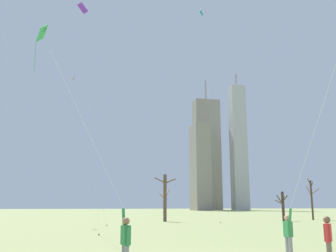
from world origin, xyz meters
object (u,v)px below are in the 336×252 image
(kite_flyer_midfield_center_blue, at_px, (312,160))
(bare_tree_rightmost, at_px, (312,198))
(distant_kite_high_overhead_purple, at_px, (84,31))
(bare_tree_right_of_center, at_px, (165,196))
(bystander_far_off_by_trees, at_px, (328,240))
(kite_flyer_far_back_green, at_px, (101,181))
(distant_kite_drifting_left_teal, at_px, (204,42))
(bare_tree_leftmost, at_px, (283,205))
(distant_kite_low_near_trees_red, at_px, (78,95))

(kite_flyer_midfield_center_blue, height_order, bare_tree_rightmost, kite_flyer_midfield_center_blue)
(distant_kite_high_overhead_purple, xyz_separation_m, bare_tree_right_of_center, (9.87, 22.25, -10.58))
(bare_tree_rightmost, bearing_deg, bare_tree_right_of_center, -177.39)
(bare_tree_right_of_center, bearing_deg, bystander_far_off_by_trees, -92.60)
(bystander_far_off_by_trees, xyz_separation_m, bare_tree_rightmost, (22.11, 36.86, 2.00))
(kite_flyer_far_back_green, xyz_separation_m, bare_tree_right_of_center, (8.67, 34.28, 0.26))
(distant_kite_drifting_left_teal, bearing_deg, bare_tree_rightmost, 26.76)
(distant_kite_drifting_left_teal, distance_m, bare_tree_right_of_center, 19.15)
(bare_tree_leftmost, bearing_deg, kite_flyer_far_back_green, -125.73)
(kite_flyer_midfield_center_blue, relative_size, bare_tree_right_of_center, 3.21)
(distant_kite_drifting_left_teal, bearing_deg, bare_tree_leftmost, 27.92)
(bystander_far_off_by_trees, distance_m, bare_tree_right_of_center, 36.02)
(bare_tree_right_of_center, distance_m, bare_tree_leftmost, 14.94)
(bare_tree_right_of_center, xyz_separation_m, bare_tree_rightmost, (20.48, 0.93, -0.10))
(kite_flyer_far_back_green, relative_size, kite_flyer_midfield_center_blue, 0.61)
(kite_flyer_far_back_green, relative_size, bare_tree_leftmost, 3.08)
(distant_kite_low_near_trees_red, bearing_deg, kite_flyer_far_back_green, -85.76)
(kite_flyer_midfield_center_blue, distance_m, bare_tree_rightmost, 42.71)
(kite_flyer_far_back_green, bearing_deg, bare_tree_rightmost, 50.38)
(bare_tree_rightmost, bearing_deg, distant_kite_low_near_trees_red, -171.34)
(distant_kite_low_near_trees_red, bearing_deg, distant_kite_high_overhead_purple, -86.71)
(kite_flyer_far_back_green, distance_m, bare_tree_rightmost, 45.72)
(kite_flyer_far_back_green, height_order, bare_tree_right_of_center, kite_flyer_far_back_green)
(kite_flyer_far_back_green, distance_m, distant_kite_high_overhead_purple, 16.24)
(bystander_far_off_by_trees, relative_size, distant_kite_drifting_left_teal, 0.07)
(kite_flyer_far_back_green, bearing_deg, distant_kite_low_near_trees_red, 94.24)
(kite_flyer_midfield_center_blue, distance_m, bare_tree_right_of_center, 35.57)
(kite_flyer_far_back_green, distance_m, distant_kite_low_near_trees_red, 32.63)
(bystander_far_off_by_trees, relative_size, bare_tree_rightmost, 0.29)
(kite_flyer_midfield_center_blue, relative_size, bare_tree_rightmost, 3.27)
(distant_kite_low_near_trees_red, xyz_separation_m, bare_tree_rightmost, (31.41, 4.78, -11.39))
(bare_tree_right_of_center, height_order, bare_tree_rightmost, bare_tree_right_of_center)
(bare_tree_rightmost, bearing_deg, kite_flyer_far_back_green, -129.62)
(kite_flyer_midfield_center_blue, xyz_separation_m, bare_tree_right_of_center, (1.76, 35.53, -0.44))
(distant_kite_low_near_trees_red, height_order, bare_tree_right_of_center, distant_kite_low_near_trees_red)
(bystander_far_off_by_trees, relative_size, distant_kite_high_overhead_purple, 0.10)
(distant_kite_low_near_trees_red, height_order, bare_tree_rightmost, distant_kite_low_near_trees_red)
(distant_kite_high_overhead_purple, relative_size, distant_kite_low_near_trees_red, 0.93)
(distant_kite_low_near_trees_red, xyz_separation_m, bare_tree_leftmost, (25.75, 2.24, -12.27))
(kite_flyer_midfield_center_blue, bearing_deg, bare_tree_rightmost, 58.63)
(bystander_far_off_by_trees, height_order, bare_tree_rightmost, bare_tree_rightmost)
(kite_flyer_midfield_center_blue, distance_m, distant_kite_high_overhead_purple, 18.57)
(bystander_far_off_by_trees, bearing_deg, bare_tree_right_of_center, 87.40)
(distant_kite_low_near_trees_red, relative_size, bare_tree_leftmost, 4.65)
(bare_tree_leftmost, bearing_deg, bare_tree_right_of_center, 173.79)
(kite_flyer_far_back_green, height_order, bare_tree_rightmost, kite_flyer_far_back_green)
(distant_kite_drifting_left_teal, xyz_separation_m, bare_tree_right_of_center, (-3.01, 7.88, -17.19))
(kite_flyer_far_back_green, bearing_deg, bare_tree_right_of_center, 75.80)
(kite_flyer_far_back_green, height_order, kite_flyer_midfield_center_blue, kite_flyer_midfield_center_blue)
(kite_flyer_midfield_center_blue, bearing_deg, bare_tree_leftmost, 63.95)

